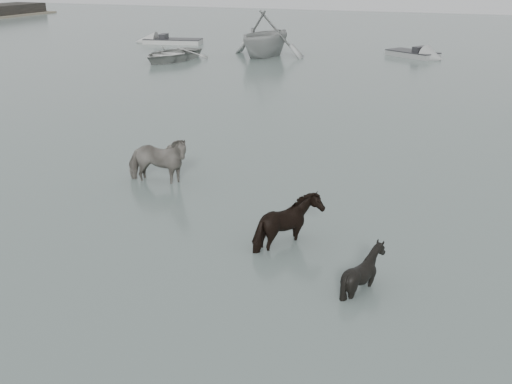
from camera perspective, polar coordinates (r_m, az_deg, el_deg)
ground at (r=13.06m, az=-3.06°, el=-4.71°), size 140.00×140.00×0.00m
pony_pinto at (r=16.29m, az=-9.89°, el=3.59°), size 2.05×1.13×1.65m
pony_dark at (r=12.46m, az=3.37°, el=-2.47°), size 1.33×1.51×1.42m
pony_black at (r=11.10m, az=10.77°, el=-6.64°), size 1.41×1.35×1.21m
rowboat_lead at (r=38.58m, az=-8.49°, el=13.64°), size 4.28×5.47×1.03m
rowboat_trail at (r=39.82m, az=0.99°, el=15.67°), size 6.00×6.70×3.17m
skiff_outer at (r=47.09m, az=-8.31°, el=14.91°), size 6.45×2.82×0.75m
skiff_mid at (r=41.18m, az=15.41°, el=13.42°), size 4.91×3.92×0.75m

